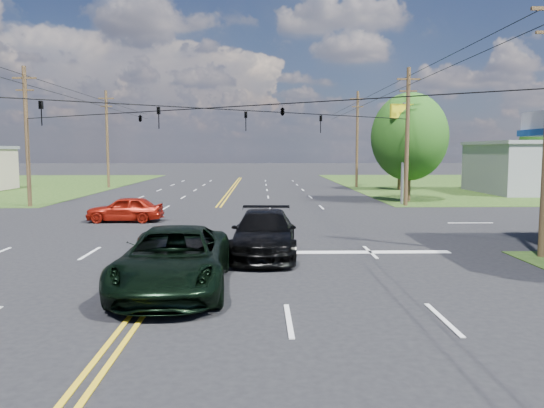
{
  "coord_description": "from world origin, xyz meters",
  "views": [
    {
      "loc": [
        2.87,
        -15.59,
        3.82
      ],
      "look_at": [
        3.34,
        6.0,
        1.65
      ],
      "focal_mm": 35.0,
      "sensor_mm": 36.0,
      "label": 1
    }
  ],
  "objects_px": {
    "pole_ne": "(407,135)",
    "suv_black": "(264,234)",
    "pole_nw": "(27,135)",
    "tree_right_b": "(400,147)",
    "tree_right_a": "(409,137)",
    "pickup_dkgreen": "(174,260)",
    "pole_left_far": "(107,138)",
    "pole_right_far": "(357,138)"
  },
  "relations": [
    {
      "from": "pole_ne",
      "to": "suv_black",
      "type": "xyz_separation_m",
      "value": [
        -10.0,
        -17.5,
        -4.1
      ]
    },
    {
      "from": "pole_nw",
      "to": "tree_right_b",
      "type": "xyz_separation_m",
      "value": [
        29.5,
        15.0,
        -0.7
      ]
    },
    {
      "from": "tree_right_a",
      "to": "suv_black",
      "type": "height_order",
      "value": "tree_right_a"
    },
    {
      "from": "tree_right_a",
      "to": "pickup_dkgreen",
      "type": "xyz_separation_m",
      "value": [
        -13.5,
        -25.32,
        -4.01
      ]
    },
    {
      "from": "suv_black",
      "to": "tree_right_b",
      "type": "bearing_deg",
      "value": 69.68
    },
    {
      "from": "pole_ne",
      "to": "tree_right_b",
      "type": "bearing_deg",
      "value": 76.87
    },
    {
      "from": "tree_right_a",
      "to": "pole_ne",
      "type": "bearing_deg",
      "value": -108.43
    },
    {
      "from": "tree_right_a",
      "to": "suv_black",
      "type": "relative_size",
      "value": 1.45
    },
    {
      "from": "pole_left_far",
      "to": "suv_black",
      "type": "distance_m",
      "value": 40.09
    },
    {
      "from": "pole_nw",
      "to": "tree_right_a",
      "type": "relative_size",
      "value": 1.16
    },
    {
      "from": "pole_nw",
      "to": "pole_right_far",
      "type": "height_order",
      "value": "pole_right_far"
    },
    {
      "from": "suv_black",
      "to": "pole_nw",
      "type": "bearing_deg",
      "value": 134.67
    },
    {
      "from": "pole_ne",
      "to": "suv_black",
      "type": "bearing_deg",
      "value": -119.74
    },
    {
      "from": "pole_nw",
      "to": "pickup_dkgreen",
      "type": "distance_m",
      "value": 26.39
    },
    {
      "from": "pole_ne",
      "to": "tree_right_a",
      "type": "xyz_separation_m",
      "value": [
        1.0,
        3.0,
        -0.05
      ]
    },
    {
      "from": "tree_right_a",
      "to": "pickup_dkgreen",
      "type": "distance_m",
      "value": 28.97
    },
    {
      "from": "pole_left_far",
      "to": "tree_right_b",
      "type": "xyz_separation_m",
      "value": [
        29.5,
        -4.0,
        -0.95
      ]
    },
    {
      "from": "pickup_dkgreen",
      "to": "suv_black",
      "type": "xyz_separation_m",
      "value": [
        2.5,
        4.82,
        -0.04
      ]
    },
    {
      "from": "tree_right_a",
      "to": "pole_nw",
      "type": "bearing_deg",
      "value": -173.66
    },
    {
      "from": "pole_ne",
      "to": "pole_right_far",
      "type": "height_order",
      "value": "pole_right_far"
    },
    {
      "from": "tree_right_a",
      "to": "suv_black",
      "type": "xyz_separation_m",
      "value": [
        -11.0,
        -20.5,
        -4.05
      ]
    },
    {
      "from": "pickup_dkgreen",
      "to": "suv_black",
      "type": "height_order",
      "value": "pickup_dkgreen"
    },
    {
      "from": "suv_black",
      "to": "pickup_dkgreen",
      "type": "bearing_deg",
      "value": -115.2
    },
    {
      "from": "pole_nw",
      "to": "pole_right_far",
      "type": "relative_size",
      "value": 0.95
    },
    {
      "from": "tree_right_b",
      "to": "pickup_dkgreen",
      "type": "bearing_deg",
      "value": -113.21
    },
    {
      "from": "pole_left_far",
      "to": "pickup_dkgreen",
      "type": "xyz_separation_m",
      "value": [
        13.5,
        -41.32,
        -4.31
      ]
    },
    {
      "from": "tree_right_b",
      "to": "tree_right_a",
      "type": "bearing_deg",
      "value": -101.77
    },
    {
      "from": "pole_nw",
      "to": "tree_right_a",
      "type": "bearing_deg",
      "value": 6.34
    },
    {
      "from": "pole_left_far",
      "to": "tree_right_a",
      "type": "bearing_deg",
      "value": -30.65
    },
    {
      "from": "tree_right_a",
      "to": "tree_right_b",
      "type": "height_order",
      "value": "tree_right_a"
    },
    {
      "from": "pole_nw",
      "to": "pole_right_far",
      "type": "bearing_deg",
      "value": 36.16
    },
    {
      "from": "pole_right_far",
      "to": "tree_right_a",
      "type": "height_order",
      "value": "pole_right_far"
    },
    {
      "from": "pole_right_far",
      "to": "pole_left_far",
      "type": "bearing_deg",
      "value": 180.0
    },
    {
      "from": "pole_ne",
      "to": "tree_right_b",
      "type": "distance_m",
      "value": 15.42
    },
    {
      "from": "tree_right_b",
      "to": "pole_nw",
      "type": "bearing_deg",
      "value": -153.05
    },
    {
      "from": "pole_ne",
      "to": "pole_right_far",
      "type": "relative_size",
      "value": 0.95
    },
    {
      "from": "pole_nw",
      "to": "pickup_dkgreen",
      "type": "relative_size",
      "value": 1.54
    },
    {
      "from": "pole_nw",
      "to": "pole_right_far",
      "type": "xyz_separation_m",
      "value": [
        26.0,
        19.0,
        0.25
      ]
    },
    {
      "from": "pole_nw",
      "to": "tree_right_a",
      "type": "xyz_separation_m",
      "value": [
        27.0,
        3.0,
        -0.05
      ]
    },
    {
      "from": "pole_left_far",
      "to": "pickup_dkgreen",
      "type": "bearing_deg",
      "value": -71.9
    },
    {
      "from": "pickup_dkgreen",
      "to": "pole_nw",
      "type": "bearing_deg",
      "value": 119.68
    },
    {
      "from": "pole_ne",
      "to": "tree_right_a",
      "type": "distance_m",
      "value": 3.16
    }
  ]
}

